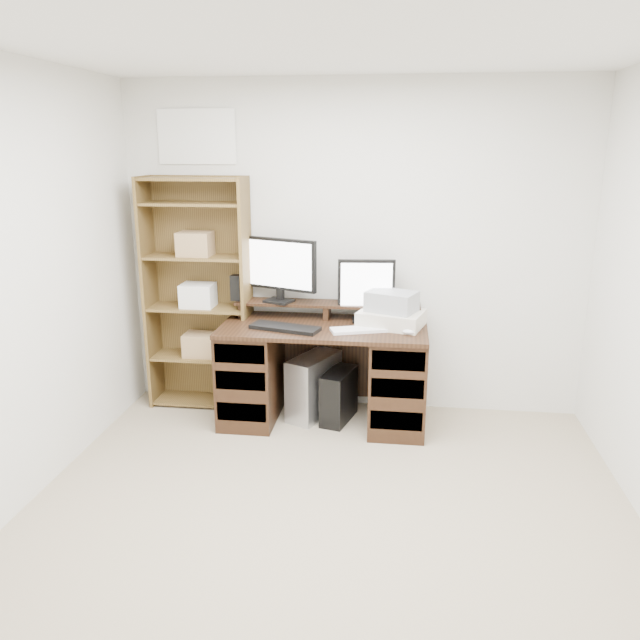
% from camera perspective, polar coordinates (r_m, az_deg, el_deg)
% --- Properties ---
extents(room, '(3.54, 4.04, 2.54)m').
position_cam_1_polar(room, '(2.83, -0.22, -0.11)').
color(room, tan).
rests_on(room, ground).
extents(desk, '(1.50, 0.70, 0.75)m').
position_cam_1_polar(desk, '(4.67, 0.34, -4.74)').
color(desk, black).
rests_on(desk, ground).
extents(riser_shelf, '(1.40, 0.22, 0.12)m').
position_cam_1_polar(riser_shelf, '(4.73, 0.66, 1.29)').
color(riser_shelf, black).
rests_on(riser_shelf, desk).
extents(monitor_wide, '(0.58, 0.26, 0.48)m').
position_cam_1_polar(monitor_wide, '(4.70, -3.71, 4.89)').
color(monitor_wide, black).
rests_on(monitor_wide, riser_shelf).
extents(monitor_small, '(0.42, 0.17, 0.46)m').
position_cam_1_polar(monitor_small, '(4.63, 4.25, 2.95)').
color(monitor_small, black).
rests_on(monitor_small, desk).
extents(speaker, '(0.09, 0.09, 0.20)m').
position_cam_1_polar(speaker, '(4.82, -7.61, 2.96)').
color(speaker, black).
rests_on(speaker, riser_shelf).
extents(keyboard_black, '(0.53, 0.29, 0.03)m').
position_cam_1_polar(keyboard_black, '(4.45, -3.22, -0.71)').
color(keyboard_black, black).
rests_on(keyboard_black, desk).
extents(keyboard_white, '(0.49, 0.28, 0.02)m').
position_cam_1_polar(keyboard_white, '(4.43, 4.01, -0.87)').
color(keyboard_white, white).
rests_on(keyboard_white, desk).
extents(mouse, '(0.10, 0.07, 0.04)m').
position_cam_1_polar(mouse, '(4.38, 8.19, -1.05)').
color(mouse, silver).
rests_on(mouse, desk).
extents(printer, '(0.52, 0.44, 0.11)m').
position_cam_1_polar(printer, '(4.55, 6.53, 0.14)').
color(printer, beige).
rests_on(printer, desk).
extents(basket, '(0.40, 0.35, 0.14)m').
position_cam_1_polar(basket, '(4.52, 6.58, 1.70)').
color(basket, '#999DA3').
rests_on(basket, printer).
extents(tower_silver, '(0.40, 0.53, 0.48)m').
position_cam_1_polar(tower_silver, '(4.80, -0.56, -6.05)').
color(tower_silver, '#BABDC1').
rests_on(tower_silver, ground).
extents(tower_black, '(0.26, 0.42, 0.39)m').
position_cam_1_polar(tower_black, '(4.74, 1.73, -6.93)').
color(tower_black, black).
rests_on(tower_black, ground).
extents(bookshelf, '(0.80, 0.30, 1.80)m').
position_cam_1_polar(bookshelf, '(4.93, -11.00, 2.51)').
color(bookshelf, brown).
rests_on(bookshelf, ground).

